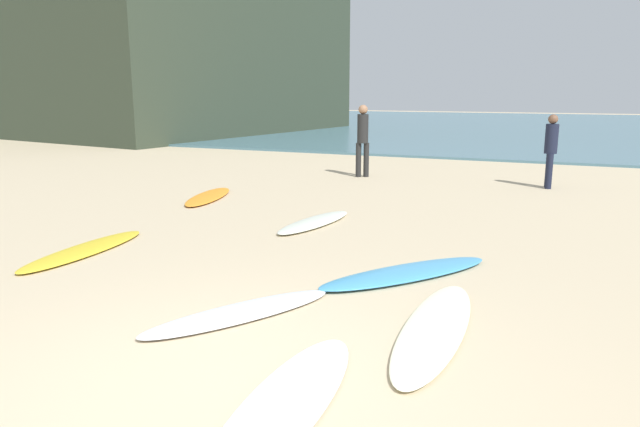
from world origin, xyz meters
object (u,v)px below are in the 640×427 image
surfboard_5 (240,313)px  beachgoer_mid (363,137)px  surfboard_0 (315,222)px  surfboard_3 (407,273)px  beachgoer_near (551,148)px  surfboard_2 (435,328)px  surfboard_6 (287,401)px  surfboard_1 (208,196)px  surfboard_4 (85,250)px

surfboard_5 → beachgoer_mid: 9.60m
surfboard_0 → surfboard_3: bearing=-36.2°
surfboard_5 → beachgoer_near: beachgoer_near is taller
surfboard_2 → surfboard_3: 1.60m
surfboard_3 → surfboard_6: surfboard_3 is taller
beachgoer_near → surfboard_2: bearing=169.8°
surfboard_6 → surfboard_3: bearing=86.9°
beachgoer_near → beachgoer_mid: 4.45m
surfboard_6 → beachgoer_near: size_ratio=1.31×
surfboard_3 → surfboard_2: bearing=150.8°
surfboard_1 → surfboard_4: 4.15m
surfboard_2 → surfboard_3: surfboard_3 is taller
surfboard_1 → surfboard_5: (3.92, -5.20, -0.00)m
beachgoer_near → surfboard_6: bearing=166.8°
beachgoer_near → surfboard_5: bearing=159.1°
surfboard_5 → surfboard_6: size_ratio=0.95×
surfboard_6 → surfboard_2: bearing=65.5°
beachgoer_mid → surfboard_4: bearing=-125.5°
surfboard_2 → beachgoer_near: (0.58, 8.95, 0.88)m
surfboard_6 → beachgoer_mid: size_ratio=1.19×
surfboard_3 → beachgoer_mid: (-3.20, 7.48, 0.98)m
surfboard_4 → beachgoer_mid: (1.11, 8.21, 0.99)m
beachgoer_mid → surfboard_1: bearing=-142.3°
surfboard_0 → surfboard_2: 4.47m
surfboard_0 → surfboard_5: (0.95, -3.91, -0.01)m
beachgoer_near → beachgoer_mid: (-4.45, -0.02, 0.11)m
surfboard_4 → surfboard_6: surfboard_6 is taller
surfboard_3 → surfboard_5: 2.19m
surfboard_2 → surfboard_5: surfboard_5 is taller
surfboard_2 → surfboard_6: size_ratio=1.14×
surfboard_0 → beachgoer_near: beachgoer_near is taller
surfboard_2 → beachgoer_mid: size_ratio=1.36×
surfboard_1 → surfboard_5: 6.51m
surfboard_3 → surfboard_6: 3.15m
beachgoer_mid → surfboard_6: bearing=-101.0°
surfboard_0 → surfboard_2: surfboard_0 is taller
surfboard_3 → surfboard_5: (-1.17, -1.86, -0.01)m
surfboard_2 → beachgoer_mid: (-3.87, 8.93, 0.99)m
surfboard_4 → beachgoer_near: (5.56, 8.23, 0.89)m
surfboard_5 → surfboard_6: bearing=161.8°
surfboard_4 → beachgoer_near: bearing=52.0°
surfboard_4 → beachgoer_near: size_ratio=1.38×
surfboard_0 → surfboard_2: bearing=-43.7°
surfboard_6 → beachgoer_near: bearing=80.2°
surfboard_5 → surfboard_2: bearing=-137.9°
surfboard_2 → beachgoer_near: beachgoer_near is taller
surfboard_0 → surfboard_5: surfboard_0 is taller
surfboard_0 → surfboard_3: surfboard_3 is taller
beachgoer_mid → surfboard_5: bearing=-105.5°
surfboard_4 → surfboard_5: (3.15, -1.12, 0.00)m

